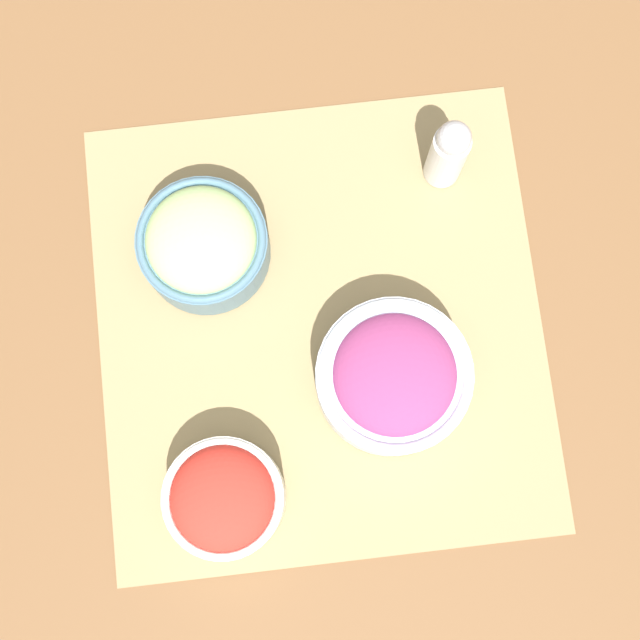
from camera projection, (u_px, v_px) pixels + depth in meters
name	position (u px, v px, depth m)	size (l,w,h in m)	color
ground_plane	(320.00, 326.00, 0.95)	(3.00, 3.00, 0.00)	brown
placemat	(320.00, 325.00, 0.94)	(0.49, 0.47, 0.00)	#937F56
cucumber_bowl	(203.00, 244.00, 0.92)	(0.14, 0.14, 0.08)	slate
onion_bowl	(393.00, 377.00, 0.89)	(0.16, 0.16, 0.08)	silver
tomato_bowl	(224.00, 498.00, 0.87)	(0.12, 0.12, 0.08)	white
pepper_shaker	(448.00, 153.00, 0.92)	(0.04, 0.04, 0.11)	silver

